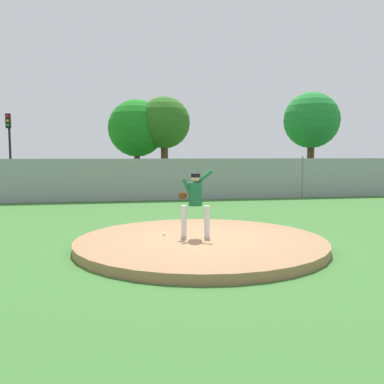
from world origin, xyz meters
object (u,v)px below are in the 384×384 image
at_px(baseball, 164,234).
at_px(parked_car_slate, 278,176).
at_px(parked_car_white, 230,176).
at_px(pitcher_youth, 195,198).
at_px(parked_car_charcoal, 338,176).
at_px(traffic_light_near, 9,137).

distance_m(baseball, parked_car_slate, 16.29).
xyz_separation_m(baseball, parked_car_white, (5.54, 14.04, 0.60)).
height_order(pitcher_youth, parked_car_white, pitcher_youth).
xyz_separation_m(pitcher_youth, parked_car_slate, (7.80, 14.22, -0.31)).
xyz_separation_m(parked_car_white, parked_car_charcoal, (6.82, -0.30, -0.02)).
bearing_deg(parked_car_white, parked_car_charcoal, -2.52).
relative_size(parked_car_slate, traffic_light_near, 0.91).
xyz_separation_m(parked_car_slate, parked_car_white, (-2.96, 0.15, 0.02)).
bearing_deg(baseball, traffic_light_near, 113.49).
height_order(parked_car_slate, parked_car_charcoal, parked_car_charcoal).
relative_size(baseball, traffic_light_near, 0.02).
bearing_deg(parked_car_white, parked_car_slate, -2.98).
bearing_deg(parked_car_slate, pitcher_youth, -118.76).
height_order(parked_car_white, parked_car_charcoal, parked_car_white).
distance_m(parked_car_slate, traffic_light_near, 16.89).
relative_size(pitcher_youth, parked_car_slate, 0.37).
height_order(parked_car_charcoal, traffic_light_near, traffic_light_near).
xyz_separation_m(parked_car_white, traffic_light_near, (-13.29, 3.79, 2.37)).
bearing_deg(baseball, pitcher_youth, -25.35).
distance_m(parked_car_white, traffic_light_near, 14.02).
height_order(baseball, parked_car_charcoal, parked_car_charcoal).
relative_size(parked_car_slate, parked_car_charcoal, 1.06).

